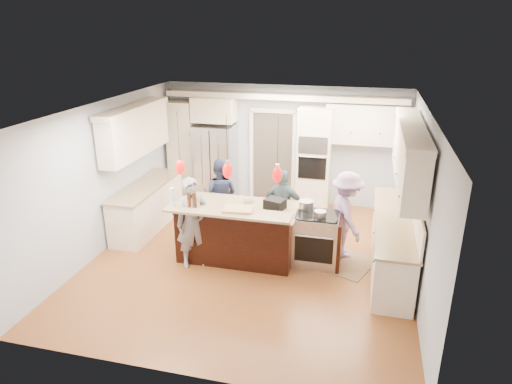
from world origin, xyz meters
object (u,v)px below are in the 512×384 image
at_px(person_bar_end, 193,223).
at_px(person_far_left, 220,195).
at_px(island_range, 318,239).
at_px(kitchen_island, 239,231).
at_px(refrigerator, 215,163).

height_order(person_bar_end, person_far_left, person_bar_end).
xyz_separation_m(island_range, person_far_left, (-2.07, 0.91, 0.29)).
height_order(kitchen_island, island_range, kitchen_island).
xyz_separation_m(kitchen_island, person_bar_end, (-0.65, -0.52, 0.31)).
bearing_deg(refrigerator, person_bar_end, -78.12).
distance_m(refrigerator, island_range, 3.71).
xyz_separation_m(refrigerator, kitchen_island, (1.30, -2.57, -0.41)).
bearing_deg(island_range, person_bar_end, -163.82).
bearing_deg(person_far_left, kitchen_island, 125.45).
relative_size(refrigerator, island_range, 1.96).
bearing_deg(person_far_left, person_bar_end, 91.83).
height_order(island_range, person_bar_end, person_bar_end).
xyz_separation_m(refrigerator, person_bar_end, (0.65, -3.09, -0.10)).
xyz_separation_m(island_range, person_bar_end, (-2.06, -0.60, 0.34)).
xyz_separation_m(person_bar_end, person_far_left, (-0.01, 1.51, -0.05)).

